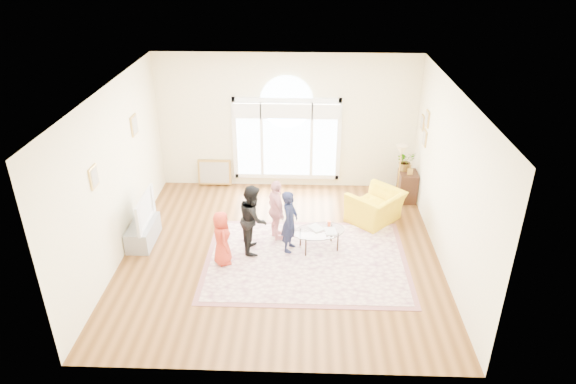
{
  "coord_description": "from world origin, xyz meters",
  "views": [
    {
      "loc": [
        0.43,
        -8.28,
        5.56
      ],
      "look_at": [
        0.13,
        0.3,
        1.17
      ],
      "focal_mm": 32.0,
      "sensor_mm": 36.0,
      "label": 1
    }
  ],
  "objects_px": {
    "area_rug": "(306,260)",
    "coffee_table": "(319,232)",
    "tv_console": "(143,233)",
    "armchair": "(375,207)",
    "television": "(140,210)"
  },
  "relations": [
    {
      "from": "tv_console",
      "to": "area_rug",
      "type": "bearing_deg",
      "value": -9.36
    },
    {
      "from": "coffee_table",
      "to": "armchair",
      "type": "relative_size",
      "value": 1.11
    },
    {
      "from": "armchair",
      "to": "tv_console",
      "type": "bearing_deg",
      "value": -34.73
    },
    {
      "from": "area_rug",
      "to": "coffee_table",
      "type": "bearing_deg",
      "value": 58.49
    },
    {
      "from": "tv_console",
      "to": "coffee_table",
      "type": "height_order",
      "value": "coffee_table"
    },
    {
      "from": "television",
      "to": "area_rug",
      "type": "bearing_deg",
      "value": -9.38
    },
    {
      "from": "area_rug",
      "to": "coffee_table",
      "type": "relative_size",
      "value": 3.11
    },
    {
      "from": "television",
      "to": "coffee_table",
      "type": "bearing_deg",
      "value": -2.28
    },
    {
      "from": "area_rug",
      "to": "armchair",
      "type": "height_order",
      "value": "armchair"
    },
    {
      "from": "tv_console",
      "to": "coffee_table",
      "type": "relative_size",
      "value": 0.87
    },
    {
      "from": "tv_console",
      "to": "armchair",
      "type": "distance_m",
      "value": 4.8
    },
    {
      "from": "tv_console",
      "to": "armchair",
      "type": "bearing_deg",
      "value": 12.04
    },
    {
      "from": "area_rug",
      "to": "armchair",
      "type": "xyz_separation_m",
      "value": [
        1.45,
        1.54,
        0.33
      ]
    },
    {
      "from": "area_rug",
      "to": "television",
      "type": "distance_m",
      "value": 3.35
    },
    {
      "from": "television",
      "to": "armchair",
      "type": "xyz_separation_m",
      "value": [
        4.69,
        1.0,
        -0.39
      ]
    }
  ]
}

